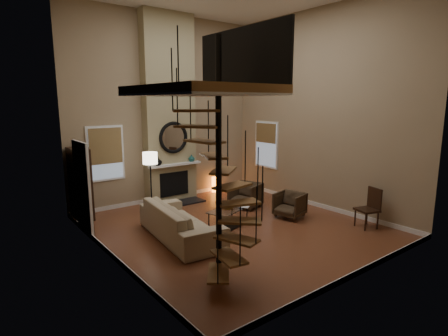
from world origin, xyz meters
TOP-DOWN VIEW (x-y plane):
  - ground at (0.00, 0.00)m, footprint 6.00×6.50m
  - back_wall at (0.00, 3.25)m, footprint 6.00×0.02m
  - front_wall at (0.00, -3.25)m, footprint 6.00×0.02m
  - left_wall at (-3.00, 0.00)m, footprint 0.02×6.50m
  - right_wall at (3.00, 0.00)m, footprint 0.02×6.50m
  - baseboard_back at (0.00, 3.24)m, footprint 6.00×0.02m
  - baseboard_front at (0.00, -3.24)m, footprint 6.00×0.02m
  - baseboard_left at (-2.99, 0.00)m, footprint 0.02×6.50m
  - baseboard_right at (2.99, 0.00)m, footprint 0.02×6.50m
  - chimney_breast at (0.00, 3.06)m, footprint 1.60×0.38m
  - hearth at (0.00, 2.57)m, footprint 1.50×0.60m
  - firebox at (0.00, 2.86)m, footprint 0.95×0.02m
  - mantel at (0.00, 2.78)m, footprint 1.70×0.18m
  - mirror_frame at (0.00, 2.84)m, footprint 0.94×0.10m
  - mirror_disc at (0.00, 2.85)m, footprint 0.80×0.01m
  - vase_left at (-0.55, 2.82)m, footprint 0.24×0.24m
  - vase_right at (0.60, 2.82)m, footprint 0.20×0.20m
  - window_back at (-1.90, 3.22)m, footprint 1.02×0.06m
  - window_right at (2.97, 2.00)m, footprint 0.06×1.02m
  - entry_door at (-2.95, 1.80)m, footprint 0.10×1.05m
  - loft at (-2.04, -1.80)m, footprint 1.70×2.20m
  - spiral_stair at (-1.78, -1.79)m, footprint 1.47×1.47m
  - hutch at (-2.74, 2.80)m, footprint 0.38×0.81m
  - sofa at (-1.40, 0.20)m, footprint 1.30×2.69m
  - armchair_near at (1.39, 1.13)m, footprint 1.02×1.01m
  - armchair_far at (1.67, -0.31)m, footprint 0.85×0.84m
  - coffee_table at (-0.08, 0.11)m, footprint 1.25×0.91m
  - bowl at (-0.08, 0.16)m, footprint 0.40×0.40m
  - book at (0.27, -0.04)m, footprint 0.29×0.31m
  - floor_lamp at (-1.16, 2.04)m, footprint 0.38×0.38m
  - accent_lamp at (1.63, 3.08)m, footprint 0.15×0.15m
  - side_chair at (2.59, -1.99)m, footprint 0.57×0.57m

SIDE VIEW (x-z plane):
  - ground at x=0.00m, z-range -0.01..0.00m
  - hearth at x=0.00m, z-range 0.00..0.04m
  - baseboard_back at x=0.00m, z-range 0.00..0.12m
  - baseboard_front at x=0.00m, z-range 0.00..0.12m
  - baseboard_left at x=-2.99m, z-range 0.00..0.12m
  - baseboard_right at x=2.99m, z-range 0.00..0.12m
  - accent_lamp at x=1.63m, z-range -0.01..0.51m
  - coffee_table at x=-0.08m, z-range 0.07..0.50m
  - armchair_near at x=1.39m, z-range -0.01..0.72m
  - armchair_far at x=1.67m, z-range 0.03..0.67m
  - sofa at x=-1.40m, z-range 0.02..0.77m
  - book at x=0.27m, z-range 0.45..0.48m
  - bowl at x=-0.08m, z-range 0.45..0.55m
  - side_chair at x=2.59m, z-range 0.04..1.01m
  - firebox at x=0.00m, z-range 0.19..0.91m
  - hutch at x=-2.74m, z-range 0.04..1.86m
  - entry_door at x=-2.95m, z-range -0.03..2.13m
  - mantel at x=0.00m, z-range 1.12..1.18m
  - vase_right at x=0.60m, z-range 1.18..1.39m
  - vase_left at x=-0.55m, z-range 1.18..1.43m
  - floor_lamp at x=-1.16m, z-range 0.56..2.27m
  - window_back at x=-1.90m, z-range 0.86..2.38m
  - window_right at x=2.97m, z-range 0.87..2.39m
  - spiral_stair at x=-1.78m, z-range -0.25..3.81m
  - mirror_frame at x=0.00m, z-range 1.48..2.42m
  - mirror_disc at x=0.00m, z-range 1.55..2.35m
  - back_wall at x=0.00m, z-range 0.00..5.50m
  - front_wall at x=0.00m, z-range 0.00..5.50m
  - left_wall at x=-3.00m, z-range 0.00..5.50m
  - right_wall at x=3.00m, z-range 0.00..5.50m
  - chimney_breast at x=0.00m, z-range 0.00..5.50m
  - loft at x=-2.04m, z-range 2.69..3.78m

